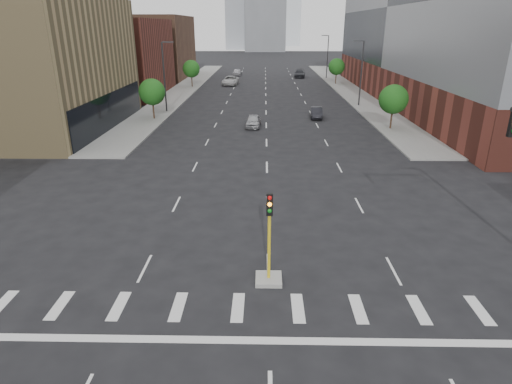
{
  "coord_description": "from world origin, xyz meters",
  "views": [
    {
      "loc": [
        -0.26,
        -7.84,
        10.96
      ],
      "look_at": [
        -0.67,
        13.86,
        2.5
      ],
      "focal_mm": 30.0,
      "sensor_mm": 36.0,
      "label": 1
    }
  ],
  "objects_px": {
    "car_near_left": "(253,121)",
    "car_distant": "(237,72)",
    "car_mid_right": "(316,113)",
    "car_far_left": "(230,81)",
    "median_traffic_signal": "(269,263)",
    "car_deep_right": "(300,74)"
  },
  "relations": [
    {
      "from": "car_mid_right",
      "to": "car_deep_right",
      "type": "bearing_deg",
      "value": 92.71
    },
    {
      "from": "car_mid_right",
      "to": "median_traffic_signal",
      "type": "bearing_deg",
      "value": -95.26
    },
    {
      "from": "car_far_left",
      "to": "car_distant",
      "type": "bearing_deg",
      "value": 91.48
    },
    {
      "from": "median_traffic_signal",
      "to": "car_near_left",
      "type": "xyz_separation_m",
      "value": [
        -1.5,
        32.11,
        -0.27
      ]
    },
    {
      "from": "car_near_left",
      "to": "car_deep_right",
      "type": "relative_size",
      "value": 0.72
    },
    {
      "from": "car_far_left",
      "to": "car_distant",
      "type": "distance_m",
      "value": 16.87
    },
    {
      "from": "car_deep_right",
      "to": "car_distant",
      "type": "height_order",
      "value": "car_deep_right"
    },
    {
      "from": "car_distant",
      "to": "car_deep_right",
      "type": "bearing_deg",
      "value": -10.27
    },
    {
      "from": "car_near_left",
      "to": "car_distant",
      "type": "relative_size",
      "value": 0.9
    },
    {
      "from": "car_near_left",
      "to": "car_mid_right",
      "type": "relative_size",
      "value": 1.02
    },
    {
      "from": "car_near_left",
      "to": "car_mid_right",
      "type": "distance_m",
      "value": 9.48
    },
    {
      "from": "car_near_left",
      "to": "car_distant",
      "type": "height_order",
      "value": "car_distant"
    },
    {
      "from": "median_traffic_signal",
      "to": "car_mid_right",
      "type": "relative_size",
      "value": 1.09
    },
    {
      "from": "car_near_left",
      "to": "car_distant",
      "type": "bearing_deg",
      "value": 98.35
    },
    {
      "from": "car_near_left",
      "to": "car_deep_right",
      "type": "distance_m",
      "value": 51.95
    },
    {
      "from": "car_mid_right",
      "to": "car_distant",
      "type": "distance_m",
      "value": 50.9
    },
    {
      "from": "car_near_left",
      "to": "car_mid_right",
      "type": "height_order",
      "value": "car_near_left"
    },
    {
      "from": "car_mid_right",
      "to": "car_far_left",
      "type": "distance_m",
      "value": 34.98
    },
    {
      "from": "median_traffic_signal",
      "to": "car_mid_right",
      "type": "distance_m",
      "value": 37.92
    },
    {
      "from": "car_distant",
      "to": "car_mid_right",
      "type": "bearing_deg",
      "value": -72.34
    },
    {
      "from": "median_traffic_signal",
      "to": "car_mid_right",
      "type": "bearing_deg",
      "value": 80.32
    },
    {
      "from": "median_traffic_signal",
      "to": "car_distant",
      "type": "bearing_deg",
      "value": 94.4
    }
  ]
}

